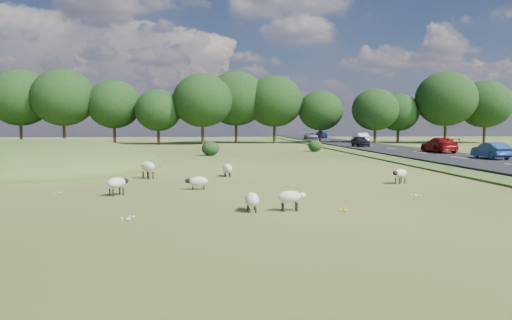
{
  "coord_description": "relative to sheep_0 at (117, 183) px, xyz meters",
  "views": [
    {
      "loc": [
        -0.33,
        -23.76,
        2.96
      ],
      "look_at": [
        2.0,
        4.0,
        1.0
      ],
      "focal_mm": 35.0,
      "sensor_mm": 36.0,
      "label": 1
    }
  ],
  "objects": [
    {
      "name": "mound",
      "position": [
        -7.6,
        14.62,
        -0.54
      ],
      "size": [
        16.0,
        20.0,
        4.0
      ],
      "primitive_type": "ellipsoid",
      "color": "#33561E",
      "rests_on": "ground"
    },
    {
      "name": "sheep_6",
      "position": [
        0.39,
        6.66,
        0.12
      ],
      "size": [
        1.11,
        1.3,
        0.95
      ],
      "rotation": [
        0.0,
        0.0,
        2.2
      ],
      "color": "beige",
      "rests_on": "ground"
    },
    {
      "name": "sheep_1",
      "position": [
        3.3,
        1.71,
        -0.16
      ],
      "size": [
        1.05,
        0.5,
        0.6
      ],
      "rotation": [
        0.0,
        0.0,
        3.18
      ],
      "color": "beige",
      "rests_on": "ground"
    },
    {
      "name": "ground",
      "position": [
        4.4,
        22.62,
        -0.54
      ],
      "size": [
        160.0,
        160.0,
        0.0
      ],
      "primitive_type": "plane",
      "color": "#324B17",
      "rests_on": "ground"
    },
    {
      "name": "treeline",
      "position": [
        3.34,
        58.06,
        6.02
      ],
      "size": [
        96.28,
        14.66,
        11.7
      ],
      "color": "black",
      "rests_on": "ground"
    },
    {
      "name": "car_1",
      "position": [
        26.3,
        26.53,
        0.44
      ],
      "size": [
        2.06,
        5.07,
        1.47
      ],
      "primitive_type": "imported",
      "rotation": [
        0.0,
        0.0,
        3.14
      ],
      "color": "maroon",
      "rests_on": "road"
    },
    {
      "name": "sheep_3",
      "position": [
        4.82,
        7.49,
        -0.08
      ],
      "size": [
        0.61,
        1.27,
        0.73
      ],
      "rotation": [
        0.0,
        0.0,
        4.77
      ],
      "color": "beige",
      "rests_on": "ground"
    },
    {
      "name": "car_4",
      "position": [
        26.3,
        81.57,
        0.43
      ],
      "size": [
        2.02,
        4.98,
        1.45
      ],
      "primitive_type": "imported",
      "rotation": [
        0.0,
        0.0,
        3.14
      ],
      "color": "navy",
      "rests_on": "road"
    },
    {
      "name": "car_3",
      "position": [
        22.5,
        40.52,
        0.37
      ],
      "size": [
        1.57,
        3.9,
        1.33
      ],
      "primitive_type": "imported",
      "color": "black",
      "rests_on": "road"
    },
    {
      "name": "sheep_0",
      "position": [
        0.0,
        0.0,
        0.0
      ],
      "size": [
        0.95,
        1.03,
        0.78
      ],
      "rotation": [
        0.0,
        0.0,
        0.87
      ],
      "color": "beige",
      "rests_on": "ground"
    },
    {
      "name": "road",
      "position": [
        24.4,
        32.62,
        -0.42
      ],
      "size": [
        8.0,
        150.0,
        0.25
      ],
      "primitive_type": "cube",
      "color": "black",
      "rests_on": "ground"
    },
    {
      "name": "sheep_2",
      "position": [
        13.38,
        3.12,
        -0.01
      ],
      "size": [
        1.04,
        0.9,
        0.76
      ],
      "rotation": [
        0.0,
        0.0,
        3.79
      ],
      "color": "beige",
      "rests_on": "ground"
    },
    {
      "name": "car_5",
      "position": [
        22.5,
        72.96,
        0.35
      ],
      "size": [
        2.12,
        4.59,
        1.28
      ],
      "primitive_type": "imported",
      "color": "#A1A4A9",
      "rests_on": "road"
    },
    {
      "name": "sheep_4",
      "position": [
        6.66,
        -4.35,
        -0.04
      ],
      "size": [
        1.01,
        0.51,
        0.72
      ],
      "rotation": [
        0.0,
        0.0,
        0.09
      ],
      "color": "beige",
      "rests_on": "ground"
    },
    {
      "name": "car_2",
      "position": [
        26.3,
        53.27,
        0.46
      ],
      "size": [
        1.59,
        4.56,
        1.5
      ],
      "primitive_type": "imported",
      "rotation": [
        0.0,
        0.0,
        3.14
      ],
      "color": "silver",
      "rests_on": "road"
    },
    {
      "name": "car_0",
      "position": [
        26.3,
        17.2,
        0.37
      ],
      "size": [
        1.4,
        4.0,
        1.32
      ],
      "primitive_type": "imported",
      "rotation": [
        0.0,
        0.0,
        3.14
      ],
      "color": "navy",
      "rests_on": "road"
    },
    {
      "name": "shrubs",
      "position": [
        2.76,
        30.84,
        0.12
      ],
      "size": [
        26.56,
        8.01,
        1.38
      ],
      "color": "black",
      "rests_on": "ground"
    },
    {
      "name": "sheep_5",
      "position": [
        5.33,
        -4.26,
        -0.13
      ],
      "size": [
        0.51,
        1.13,
        0.65
      ],
      "rotation": [
        0.0,
        0.0,
        1.55
      ],
      "color": "beige",
      "rests_on": "ground"
    }
  ]
}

